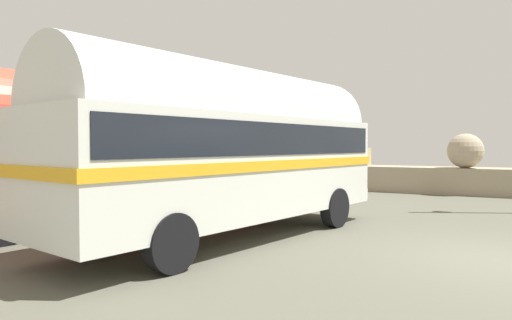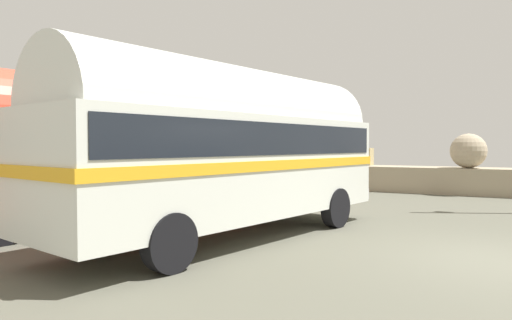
{
  "view_description": "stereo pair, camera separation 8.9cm",
  "coord_description": "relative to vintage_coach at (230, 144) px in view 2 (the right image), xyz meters",
  "views": [
    {
      "loc": [
        -0.11,
        -8.98,
        2.03
      ],
      "look_at": [
        -4.56,
        -0.53,
        1.72
      ],
      "focal_mm": 32.32,
      "sensor_mm": 36.0,
      "label": 1
    },
    {
      "loc": [
        -0.03,
        -8.94,
        2.03
      ],
      "look_at": [
        -4.56,
        -0.53,
        1.72
      ],
      "focal_mm": 32.32,
      "sensor_mm": 36.0,
      "label": 2
    }
  ],
  "objects": [
    {
      "name": "vintage_coach",
      "position": [
        0.0,
        0.0,
        0.0
      ],
      "size": [
        4.03,
        8.89,
        3.7
      ],
      "rotation": [
        0.0,
        0.0,
        -0.19
      ],
      "color": "black",
      "rests_on": "ground"
    },
    {
      "name": "breakwater",
      "position": [
        5.31,
        12.3,
        -1.3
      ],
      "size": [
        31.36,
        2.22,
        2.5
      ],
      "color": "tan",
      "rests_on": "ground"
    },
    {
      "name": "second_coach",
      "position": [
        -4.22,
        -0.0,
        0.0
      ],
      "size": [
        4.05,
        8.89,
        3.7
      ],
      "rotation": [
        0.0,
        0.0,
        -0.2
      ],
      "color": "black",
      "rests_on": "ground"
    },
    {
      "name": "ground",
      "position": [
        5.2,
        0.5,
        -2.04
      ],
      "size": [
        32.0,
        26.0,
        0.02
      ],
      "color": "#575749"
    }
  ]
}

